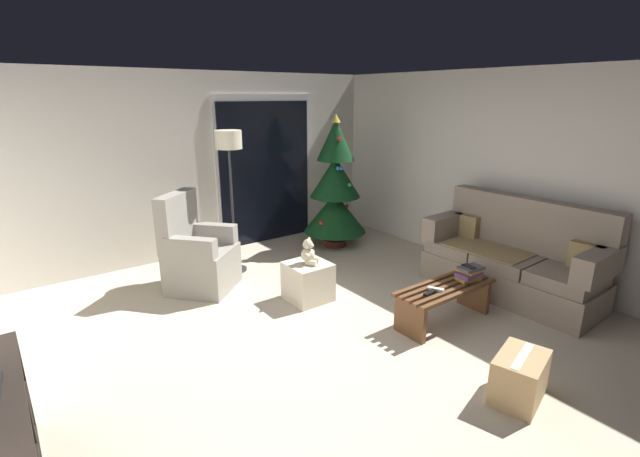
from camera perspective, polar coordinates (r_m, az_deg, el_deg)
ground_plane at (r=4.25m, az=1.32°, el=-14.23°), size 7.00×7.00×0.00m
wall_back at (r=6.41m, az=-15.76°, el=7.72°), size 5.72×0.12×2.50m
wall_right at (r=5.93m, az=23.96°, el=6.22°), size 0.12×6.00×2.50m
patio_door_frame at (r=6.82m, az=-7.00°, el=7.45°), size 1.60×0.02×2.20m
patio_door_glass at (r=6.81m, az=-6.91°, el=7.02°), size 1.50×0.02×2.10m
couch at (r=5.49m, az=23.49°, el=-3.69°), size 0.83×1.96×1.08m
coffee_table at (r=4.63m, az=15.64°, el=-8.52°), size 1.10×0.40×0.39m
remote_white at (r=4.46m, az=14.59°, el=-7.50°), size 0.11×0.16×0.02m
remote_black at (r=4.36m, az=13.87°, el=-7.98°), size 0.16×0.06×0.02m
book_stack at (r=4.75m, az=18.52°, el=-5.44°), size 0.28×0.22×0.15m
cell_phone at (r=4.72m, az=18.52°, el=-4.61°), size 0.09×0.15×0.01m
christmas_tree at (r=6.54m, az=1.95°, el=5.02°), size 0.93×0.93×1.93m
armchair at (r=5.35m, az=-15.39°, el=-3.38°), size 0.97×0.97×1.13m
floor_lamp at (r=5.54m, az=-11.54°, el=9.35°), size 0.32×0.32×1.78m
ottoman at (r=4.94m, az=-1.55°, el=-6.78°), size 0.44×0.44×0.43m
teddy_bear_cream at (r=4.81m, az=-1.46°, el=-3.15°), size 0.21×0.22×0.29m
cardboard_box_taped_mid_floor at (r=3.78m, az=24.14°, el=-17.00°), size 0.53×0.43×0.36m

